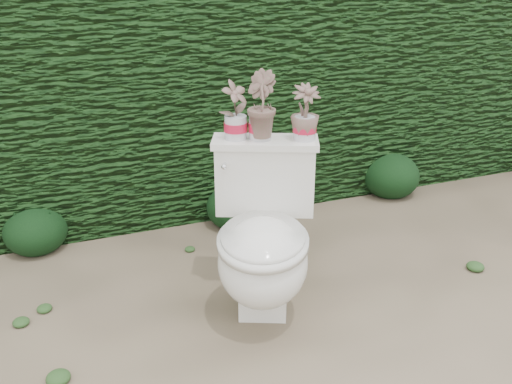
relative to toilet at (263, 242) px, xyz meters
name	(u,v)px	position (x,y,z in m)	size (l,w,h in m)	color
ground	(318,308)	(0.24, -0.11, -0.36)	(60.00, 60.00, 0.00)	gray
hedge	(216,78)	(0.24, 1.49, 0.44)	(8.00, 1.00, 1.60)	#1D4517
toilet	(263,242)	(0.00, 0.00, 0.00)	(0.68, 0.80, 0.78)	silver
potted_plant_left	(235,112)	(-0.03, 0.27, 0.55)	(0.14, 0.09, 0.26)	#20682B
potted_plant_center	(260,107)	(0.07, 0.23, 0.57)	(0.17, 0.14, 0.30)	#20682B
potted_plant_right	(305,114)	(0.26, 0.15, 0.54)	(0.14, 0.14, 0.24)	#20682B
liriope_clump_1	(35,226)	(-1.01, 1.01, -0.21)	(0.36, 0.36, 0.29)	black
liriope_clump_2	(234,203)	(0.16, 0.91, -0.22)	(0.35, 0.35, 0.28)	black
liriope_clump_3	(391,172)	(1.34, 0.98, -0.20)	(0.40, 0.40, 0.32)	black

